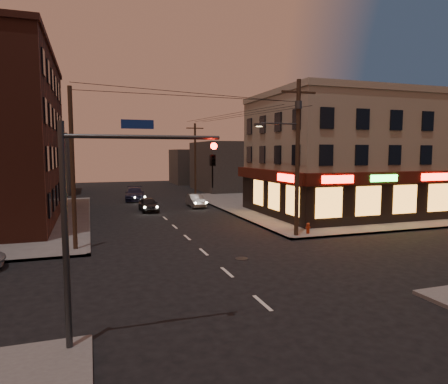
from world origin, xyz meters
name	(u,v)px	position (x,y,z in m)	size (l,w,h in m)	color
ground	(227,272)	(0.00, 0.00, 0.00)	(120.00, 120.00, 0.00)	black
sidewalk_ne	(329,204)	(18.00, 19.00, 0.07)	(24.00, 28.00, 0.15)	#514F4C
pizza_building	(346,155)	(15.93, 13.43, 5.35)	(15.85, 12.85, 10.50)	gray
bg_building_ne_a	(233,166)	(14.00, 38.00, 3.50)	(10.00, 12.00, 7.00)	#3F3D3A
bg_building_nw	(34,164)	(-13.00, 42.00, 4.00)	(9.00, 10.00, 8.00)	#3F3D3A
bg_building_ne_b	(195,166)	(12.00, 52.00, 3.00)	(8.00, 8.00, 6.00)	#3F3D3A
utility_pole_main	(296,149)	(6.68, 5.80, 5.76)	(4.20, 0.44, 10.00)	#382619
utility_pole_far	(195,159)	(6.80, 32.00, 4.65)	(0.26, 0.26, 9.00)	#382619
utility_pole_west	(73,169)	(-6.80, 6.50, 4.65)	(0.24, 0.24, 9.00)	#382619
traffic_signal	(104,203)	(-5.57, -5.60, 4.16)	(4.49, 0.32, 6.47)	#333538
sedan_near	(148,204)	(-0.75, 20.52, 0.66)	(1.55, 3.85, 1.31)	black
sedan_mid	(196,201)	(4.24, 22.07, 0.65)	(1.37, 3.92, 1.29)	slate
sedan_far	(135,194)	(-1.05, 29.60, 0.75)	(2.10, 5.16, 1.50)	#191C33
fire_hydrant	(308,228)	(7.80, 6.00, 0.55)	(0.33, 0.33, 0.73)	maroon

